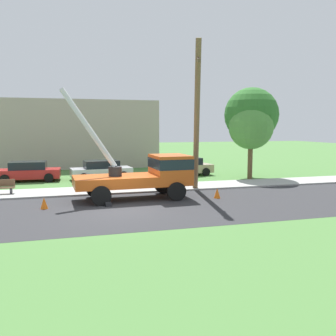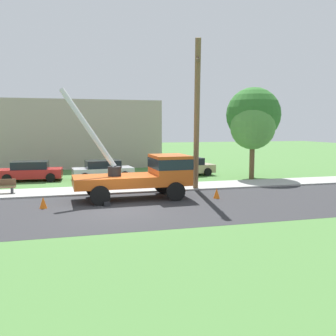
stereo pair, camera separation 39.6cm
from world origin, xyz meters
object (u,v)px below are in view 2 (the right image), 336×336
object	(u,v)px
traffic_cone_behind	(43,203)
parked_sedan_red	(31,171)
traffic_cone_ahead	(217,193)
parked_sedan_silver	(103,170)
leaning_utility_pole	(197,117)
roadside_tree_near	(253,127)
utility_truck	(147,173)
roadside_tree_far	(253,115)
park_bench	(1,187)
parked_sedan_tan	(187,167)

from	to	relation	value
traffic_cone_behind	parked_sedan_red	bearing A→B (deg)	98.64
traffic_cone_ahead	parked_sedan_silver	bearing A→B (deg)	120.72
leaning_utility_pole	traffic_cone_ahead	distance (m)	4.64
leaning_utility_pole	roadside_tree_near	distance (m)	7.50
utility_truck	traffic_cone_behind	size ratio (longest dim) A/B	12.24
parked_sedan_silver	roadside_tree_near	bearing A→B (deg)	-13.87
traffic_cone_ahead	roadside_tree_far	world-z (taller)	roadside_tree_far
park_bench	roadside_tree_far	size ratio (longest dim) A/B	0.23
parked_sedan_red	parked_sedan_tan	size ratio (longest dim) A/B	0.98
utility_truck	roadside_tree_near	xyz separation A→B (m)	(9.09, 5.30, 2.45)
traffic_cone_behind	parked_sedan_tan	distance (m)	14.28
parked_sedan_tan	traffic_cone_behind	bearing A→B (deg)	-136.58
parked_sedan_silver	roadside_tree_near	distance (m)	11.56
leaning_utility_pole	parked_sedan_red	size ratio (longest dim) A/B	1.95
parked_sedan_silver	roadside_tree_near	xyz separation A→B (m)	(10.81, -2.67, 3.14)
utility_truck	traffic_cone_behind	distance (m)	5.62
utility_truck	parked_sedan_tan	world-z (taller)	utility_truck
leaning_utility_pole	roadside_tree_near	bearing A→B (deg)	37.11
leaning_utility_pole	park_bench	distance (m)	11.99
leaning_utility_pole	roadside_tree_far	world-z (taller)	leaning_utility_pole
park_bench	leaning_utility_pole	bearing A→B (deg)	-11.42
traffic_cone_behind	parked_sedan_silver	size ratio (longest dim) A/B	0.12
utility_truck	roadside_tree_near	size ratio (longest dim) A/B	1.24
utility_truck	traffic_cone_behind	xyz separation A→B (m)	(-5.36, -1.28, -1.13)
traffic_cone_behind	roadside_tree_far	size ratio (longest dim) A/B	0.08
roadside_tree_far	leaning_utility_pole	bearing A→B (deg)	-140.36
leaning_utility_pole	traffic_cone_behind	distance (m)	9.70
park_bench	parked_sedan_red	bearing A→B (deg)	78.82
parked_sedan_red	roadside_tree_near	distance (m)	16.57
roadside_tree_far	roadside_tree_near	bearing A→B (deg)	-118.87
parked_sedan_red	roadside_tree_near	xyz separation A→B (m)	(15.95, -3.24, 3.14)
traffic_cone_ahead	parked_sedan_tan	size ratio (longest dim) A/B	0.12
roadside_tree_near	traffic_cone_ahead	bearing A→B (deg)	-130.38
parked_sedan_tan	roadside_tree_near	size ratio (longest dim) A/B	0.82
parked_sedan_red	parked_sedan_tan	distance (m)	11.86
traffic_cone_behind	roadside_tree_far	world-z (taller)	roadside_tree_far
traffic_cone_ahead	traffic_cone_behind	xyz separation A→B (m)	(-9.02, -0.20, 0.00)
utility_truck	roadside_tree_near	distance (m)	10.81
traffic_cone_behind	roadside_tree_far	xyz separation A→B (m)	(14.89, 7.37, 4.53)
parked_sedan_tan	roadside_tree_far	bearing A→B (deg)	-28.35
traffic_cone_behind	roadside_tree_far	bearing A→B (deg)	26.33
parked_sedan_red	park_bench	world-z (taller)	parked_sedan_red
parked_sedan_tan	roadside_tree_far	distance (m)	6.57
leaning_utility_pole	park_bench	world-z (taller)	leaning_utility_pole
roadside_tree_near	roadside_tree_far	xyz separation A→B (m)	(0.44, 0.79, 0.95)
utility_truck	parked_sedan_tan	bearing A→B (deg)	59.60
traffic_cone_behind	parked_sedan_red	size ratio (longest dim) A/B	0.13
roadside_tree_far	park_bench	bearing A→B (deg)	-170.06
leaning_utility_pole	parked_sedan_red	xyz separation A→B (m)	(-9.99, 7.75, -3.78)
park_bench	roadside_tree_near	bearing A→B (deg)	7.60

